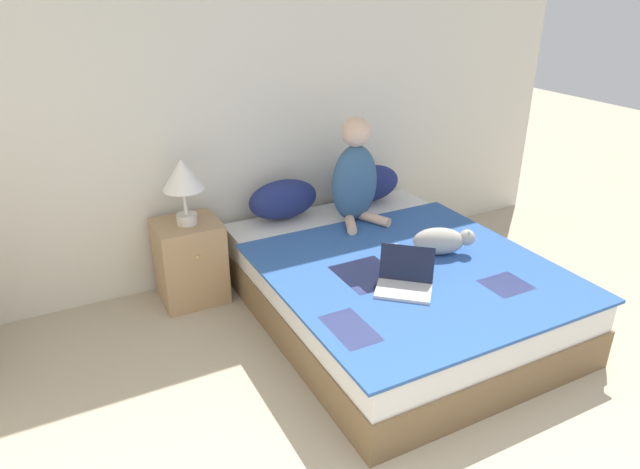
# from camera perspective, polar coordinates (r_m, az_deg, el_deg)

# --- Properties ---
(wall_back) EXTENTS (5.75, 0.05, 2.55)m
(wall_back) POSITION_cam_1_polar(r_m,az_deg,el_deg) (4.20, -8.09, 12.46)
(wall_back) COLOR beige
(wall_back) RESTS_ON ground_plane
(bed) EXTENTS (1.72, 2.15, 0.46)m
(bed) POSITION_cam_1_polar(r_m,az_deg,el_deg) (3.87, 7.22, -5.26)
(bed) COLOR brown
(bed) RESTS_ON ground_plane
(pillow_near) EXTENTS (0.54, 0.25, 0.30)m
(pillow_near) POSITION_cam_1_polar(r_m,az_deg,el_deg) (4.27, -3.70, 3.53)
(pillow_near) COLOR navy
(pillow_near) RESTS_ON bed
(pillow_far) EXTENTS (0.54, 0.25, 0.30)m
(pillow_far) POSITION_cam_1_polar(r_m,az_deg,el_deg) (4.61, 4.87, 5.08)
(pillow_far) COLOR navy
(pillow_far) RESTS_ON bed
(person_sitting) EXTENTS (0.37, 0.36, 0.78)m
(person_sitting) POSITION_cam_1_polar(r_m,az_deg,el_deg) (4.17, 3.52, 5.82)
(person_sitting) COLOR #33567A
(person_sitting) RESTS_ON bed
(cat_tabby) EXTENTS (0.45, 0.34, 0.18)m
(cat_tabby) POSITION_cam_1_polar(r_m,az_deg,el_deg) (3.82, 12.00, -0.63)
(cat_tabby) COLOR #A8A399
(cat_tabby) RESTS_ON bed
(laptop_open) EXTENTS (0.42, 0.41, 0.23)m
(laptop_open) POSITION_cam_1_polar(r_m,az_deg,el_deg) (3.38, 8.46, -4.62)
(laptop_open) COLOR #B7B7BC
(laptop_open) RESTS_ON bed
(nightstand) EXTENTS (0.44, 0.43, 0.59)m
(nightstand) POSITION_cam_1_polar(r_m,az_deg,el_deg) (4.13, -12.86, -2.61)
(nightstand) COLOR tan
(nightstand) RESTS_ON ground_plane
(table_lamp) EXTENTS (0.28, 0.28, 0.46)m
(table_lamp) POSITION_cam_1_polar(r_m,az_deg,el_deg) (3.88, -13.58, 5.50)
(table_lamp) COLOR beige
(table_lamp) RESTS_ON nightstand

